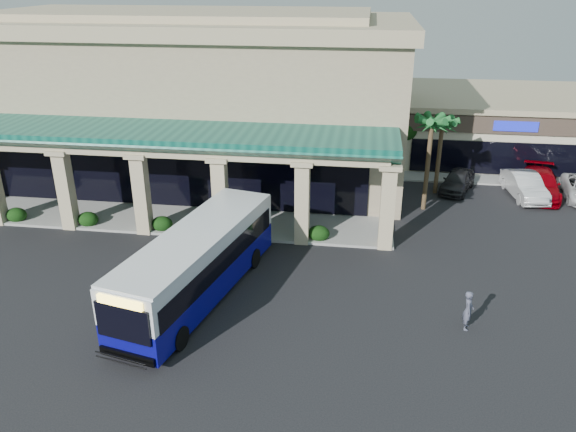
% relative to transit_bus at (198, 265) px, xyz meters
% --- Properties ---
extents(ground, '(110.00, 110.00, 0.00)m').
position_rel_transit_bus_xyz_m(ground, '(2.46, 1.00, -1.61)').
color(ground, black).
extents(main_building, '(30.80, 14.80, 11.35)m').
position_rel_transit_bus_xyz_m(main_building, '(-5.54, 17.00, 4.06)').
color(main_building, tan).
rests_on(main_building, ground).
extents(arcade, '(30.00, 6.20, 5.70)m').
position_rel_transit_bus_xyz_m(arcade, '(-5.54, 7.80, 1.24)').
color(arcade, '#0C4A3F').
rests_on(arcade, ground).
extents(strip_mall, '(22.50, 12.50, 4.90)m').
position_rel_transit_bus_xyz_m(strip_mall, '(20.46, 25.00, 0.84)').
color(strip_mall, beige).
rests_on(strip_mall, ground).
extents(palm_0, '(2.40, 2.40, 6.60)m').
position_rel_transit_bus_xyz_m(palm_0, '(10.96, 12.00, 1.69)').
color(palm_0, '#175722').
rests_on(palm_0, ground).
extents(palm_1, '(2.40, 2.40, 5.80)m').
position_rel_transit_bus_xyz_m(palm_1, '(11.96, 15.00, 1.29)').
color(palm_1, '#175722').
rests_on(palm_1, ground).
extents(broadleaf_tree, '(2.60, 2.60, 4.81)m').
position_rel_transit_bus_xyz_m(broadleaf_tree, '(9.96, 20.00, 0.79)').
color(broadleaf_tree, black).
rests_on(broadleaf_tree, ground).
extents(transit_bus, '(5.13, 11.85, 3.22)m').
position_rel_transit_bus_xyz_m(transit_bus, '(0.00, 0.00, 0.00)').
color(transit_bus, '#0A097A').
rests_on(transit_bus, ground).
extents(pedestrian, '(0.50, 0.69, 1.75)m').
position_rel_transit_bus_xyz_m(pedestrian, '(11.73, -0.92, -0.74)').
color(pedestrian, '#474A5C').
rests_on(pedestrian, ground).
extents(car_silver, '(3.10, 4.56, 1.44)m').
position_rel_transit_bus_xyz_m(car_silver, '(13.44, 15.56, -0.89)').
color(car_silver, '#242527').
rests_on(car_silver, ground).
extents(car_white, '(2.33, 5.09, 1.62)m').
position_rel_transit_bus_xyz_m(car_white, '(17.64, 15.01, -0.80)').
color(car_white, silver).
rests_on(car_white, ground).
extents(car_red, '(3.16, 5.85, 1.61)m').
position_rel_transit_bus_xyz_m(car_red, '(18.76, 15.48, -0.81)').
color(car_red, '#9D010C').
rests_on(car_red, ground).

